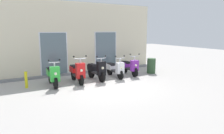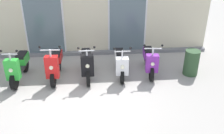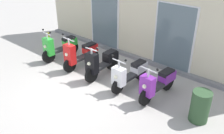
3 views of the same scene
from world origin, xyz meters
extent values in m
plane|color=#A8A39E|center=(0.00, 0.00, 0.00)|extent=(40.00, 40.00, 0.00)
cube|color=beige|center=(0.00, 3.21, 1.94)|extent=(9.23, 0.30, 3.88)
cube|color=slate|center=(0.00, 2.96, 0.06)|extent=(9.23, 0.20, 0.12)
cube|color=silver|center=(-1.52, 3.04, 1.15)|extent=(1.44, 0.04, 2.30)
cube|color=slate|center=(-1.52, 3.02, 1.15)|extent=(1.32, 0.02, 2.22)
cube|color=silver|center=(1.52, 3.04, 1.15)|extent=(1.44, 0.04, 2.30)
cube|color=slate|center=(1.52, 3.02, 1.15)|extent=(1.32, 0.02, 2.22)
cylinder|color=black|center=(-2.15, 0.66, 0.25)|extent=(0.15, 0.51, 0.51)
cylinder|color=black|center=(-2.08, 1.74, 0.25)|extent=(0.15, 0.51, 0.51)
cube|color=#2D2D30|center=(-2.11, 1.20, 0.35)|extent=(0.30, 0.69, 0.09)
cube|color=green|center=(-2.14, 0.70, 0.62)|extent=(0.39, 0.26, 0.62)
sphere|color=#F2EFCC|center=(-2.15, 0.57, 0.66)|extent=(0.12, 0.12, 0.12)
cube|color=green|center=(-2.08, 1.64, 0.53)|extent=(0.33, 0.54, 0.28)
cube|color=black|center=(-2.09, 1.60, 0.67)|extent=(0.29, 0.50, 0.11)
cylinder|color=silver|center=(-2.14, 0.70, 1.02)|extent=(0.06, 0.06, 0.21)
cylinder|color=silver|center=(-2.14, 0.70, 1.10)|extent=(0.44, 0.06, 0.04)
sphere|color=black|center=(-1.92, 0.68, 1.20)|extent=(0.07, 0.07, 0.07)
sphere|color=black|center=(-2.36, 0.71, 1.20)|extent=(0.07, 0.07, 0.07)
cylinder|color=black|center=(-1.02, 0.68, 0.24)|extent=(0.13, 0.49, 0.49)
cylinder|color=black|center=(-0.97, 1.74, 0.24)|extent=(0.13, 0.49, 0.49)
cube|color=#2D2D30|center=(-1.00, 1.21, 0.34)|extent=(0.29, 0.67, 0.09)
cube|color=red|center=(-1.02, 0.72, 0.64)|extent=(0.39, 0.26, 0.67)
sphere|color=#F2EFCC|center=(-1.02, 0.59, 0.68)|extent=(0.12, 0.12, 0.12)
cube|color=red|center=(-0.98, 1.64, 0.56)|extent=(0.32, 0.53, 0.28)
cube|color=black|center=(-0.98, 1.60, 0.70)|extent=(0.28, 0.49, 0.11)
cylinder|color=silver|center=(-1.02, 0.72, 1.08)|extent=(0.06, 0.06, 0.24)
cylinder|color=silver|center=(-1.02, 0.72, 1.18)|extent=(0.56, 0.06, 0.04)
sphere|color=black|center=(-0.74, 0.71, 1.28)|extent=(0.07, 0.07, 0.07)
sphere|color=black|center=(-1.29, 0.73, 1.28)|extent=(0.07, 0.07, 0.07)
cylinder|color=black|center=(0.02, 0.68, 0.26)|extent=(0.13, 0.53, 0.53)
cylinder|color=black|center=(-0.03, 1.75, 0.26)|extent=(0.13, 0.53, 0.53)
cube|color=#2D2D30|center=(-0.01, 1.22, 0.36)|extent=(0.29, 0.67, 0.09)
cube|color=black|center=(0.02, 0.72, 0.65)|extent=(0.39, 0.26, 0.65)
sphere|color=#F2EFCC|center=(0.02, 0.59, 0.69)|extent=(0.12, 0.12, 0.12)
cube|color=black|center=(-0.03, 1.65, 0.54)|extent=(0.32, 0.53, 0.28)
cube|color=black|center=(-0.02, 1.61, 0.68)|extent=(0.28, 0.49, 0.11)
cylinder|color=silver|center=(0.02, 0.72, 1.05)|extent=(0.06, 0.06, 0.18)
cylinder|color=silver|center=(0.02, 0.72, 1.12)|extent=(0.46, 0.06, 0.04)
sphere|color=black|center=(0.25, 0.73, 1.22)|extent=(0.07, 0.07, 0.07)
sphere|color=black|center=(-0.21, 0.71, 1.22)|extent=(0.07, 0.07, 0.07)
cylinder|color=black|center=(1.06, 0.71, 0.23)|extent=(0.12, 0.46, 0.46)
cylinder|color=black|center=(1.10, 1.83, 0.23)|extent=(0.12, 0.46, 0.46)
cube|color=#2D2D30|center=(1.08, 1.27, 0.33)|extent=(0.28, 0.70, 0.09)
cube|color=white|center=(1.06, 0.75, 0.56)|extent=(0.39, 0.25, 0.54)
sphere|color=#F2EFCC|center=(1.05, 0.62, 0.60)|extent=(0.12, 0.12, 0.12)
cube|color=white|center=(1.09, 1.73, 0.48)|extent=(0.32, 0.53, 0.28)
cube|color=black|center=(1.09, 1.69, 0.62)|extent=(0.28, 0.49, 0.11)
cylinder|color=silver|center=(1.06, 0.75, 0.94)|extent=(0.06, 0.06, 0.26)
cylinder|color=silver|center=(1.06, 0.75, 1.05)|extent=(0.47, 0.05, 0.04)
sphere|color=black|center=(1.30, 0.74, 1.15)|extent=(0.07, 0.07, 0.07)
sphere|color=black|center=(0.82, 0.76, 1.15)|extent=(0.07, 0.07, 0.07)
cylinder|color=black|center=(1.99, 0.78, 0.25)|extent=(0.14, 0.51, 0.50)
cylinder|color=black|center=(2.08, 1.85, 0.25)|extent=(0.14, 0.51, 0.50)
cube|color=#2D2D30|center=(2.03, 1.32, 0.35)|extent=(0.31, 0.69, 0.09)
cube|color=purple|center=(1.99, 0.82, 0.59)|extent=(0.40, 0.27, 0.56)
sphere|color=#F2EFCC|center=(1.98, 0.69, 0.63)|extent=(0.12, 0.12, 0.12)
cube|color=purple|center=(2.07, 1.75, 0.50)|extent=(0.34, 0.54, 0.28)
cube|color=black|center=(2.06, 1.71, 0.64)|extent=(0.30, 0.50, 0.11)
cylinder|color=silver|center=(1.99, 0.82, 0.97)|extent=(0.06, 0.06, 0.25)
cylinder|color=silver|center=(1.99, 0.82, 1.08)|extent=(0.53, 0.08, 0.04)
sphere|color=black|center=(2.25, 0.80, 1.18)|extent=(0.07, 0.07, 0.07)
sphere|color=black|center=(1.73, 0.84, 1.18)|extent=(0.07, 0.07, 0.07)
cylinder|color=yellow|center=(-3.16, 1.44, 0.35)|extent=(0.12, 0.12, 0.70)
cylinder|color=#2D4C2D|center=(3.36, 1.09, 0.42)|extent=(0.47, 0.47, 0.84)
camera|label=1|loc=(-4.33, -7.66, 2.42)|focal=33.29mm
camera|label=2|loc=(0.18, -6.00, 4.04)|focal=40.63mm
camera|label=3|loc=(4.87, -4.03, 4.10)|focal=39.47mm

